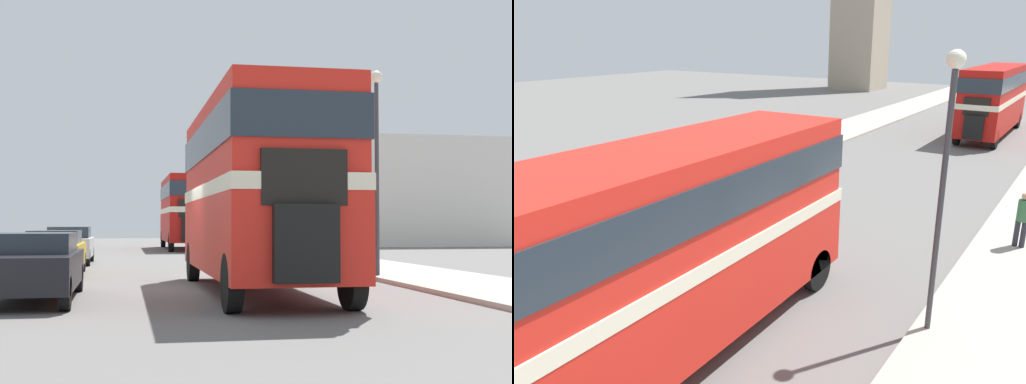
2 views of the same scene
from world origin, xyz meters
TOP-DOWN VIEW (x-y plane):
  - ground_plane at (0.00, 0.00)m, footprint 120.00×120.00m
  - sidewalk_right at (6.75, 0.00)m, footprint 3.50×120.00m
  - double_decker_bus at (1.20, -1.10)m, footprint 2.53×9.25m
  - bus_distant at (1.81, 26.61)m, footprint 2.37×10.14m
  - car_parked_near at (-3.66, -1.97)m, footprint 1.82×4.66m
  - car_parked_mid at (-3.88, 5.20)m, footprint 1.66×4.38m
  - car_parked_far at (-3.91, 11.64)m, footprint 1.74×4.21m
  - pedestrian_walking at (6.25, 7.98)m, footprint 0.34×0.34m
  - bicycle_on_pavement at (7.07, 16.19)m, footprint 0.05×1.76m
  - street_lamp at (5.30, 2.08)m, footprint 0.36×0.36m
  - shop_building_block at (18.02, 31.63)m, footprint 15.42×8.17m

SIDE VIEW (x-z plane):
  - ground_plane at x=0.00m, z-range 0.00..0.00m
  - sidewalk_right at x=6.75m, z-range 0.00..0.12m
  - bicycle_on_pavement at x=7.07m, z-range 0.09..0.87m
  - car_parked_mid at x=-3.88m, z-range 0.04..1.41m
  - car_parked_near at x=-3.66m, z-range 0.04..1.43m
  - car_parked_far at x=-3.91m, z-range 0.03..1.48m
  - pedestrian_walking at x=6.25m, z-range 0.23..1.93m
  - double_decker_bus at x=1.20m, z-range 0.40..4.68m
  - bus_distant at x=1.81m, z-range 0.41..4.76m
  - shop_building_block at x=18.02m, z-range 0.00..7.57m
  - street_lamp at x=5.30m, z-range 1.03..6.89m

